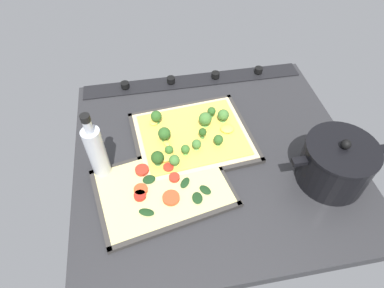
# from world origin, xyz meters

# --- Properties ---
(ground_plane) EXTENTS (0.78, 0.73, 0.03)m
(ground_plane) POSITION_xyz_m (0.00, 0.00, -0.01)
(ground_plane) COLOR #28282B
(stove_control_panel) EXTENTS (0.75, 0.07, 0.03)m
(stove_control_panel) POSITION_xyz_m (0.00, -0.33, 0.01)
(stove_control_panel) COLOR black
(stove_control_panel) RESTS_ON ground_plane
(baking_tray_front) EXTENTS (0.36, 0.32, 0.01)m
(baking_tray_front) POSITION_xyz_m (0.05, -0.06, 0.00)
(baking_tray_front) COLOR #33302D
(baking_tray_front) RESTS_ON ground_plane
(broccoli_pizza) EXTENTS (0.34, 0.29, 0.06)m
(broccoli_pizza) POSITION_xyz_m (0.06, -0.06, 0.02)
(broccoli_pizza) COLOR beige
(broccoli_pizza) RESTS_ON baking_tray_front
(baking_tray_back) EXTENTS (0.38, 0.30, 0.01)m
(baking_tray_back) POSITION_xyz_m (0.16, 0.10, 0.00)
(baking_tray_back) COLOR #33302D
(baking_tray_back) RESTS_ON ground_plane
(veggie_pizza_back) EXTENTS (0.35, 0.27, 0.02)m
(veggie_pizza_back) POSITION_xyz_m (0.16, 0.10, 0.01)
(veggie_pizza_back) COLOR #D4C77D
(veggie_pizza_back) RESTS_ON baking_tray_back
(cooking_pot) EXTENTS (0.25, 0.18, 0.15)m
(cooking_pot) POSITION_xyz_m (-0.28, 0.14, 0.06)
(cooking_pot) COLOR black
(cooking_pot) RESTS_ON ground_plane
(oil_bottle) EXTENTS (0.05, 0.05, 0.22)m
(oil_bottle) POSITION_xyz_m (0.31, 0.02, 0.09)
(oil_bottle) COLOR #B7BCC6
(oil_bottle) RESTS_ON ground_plane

